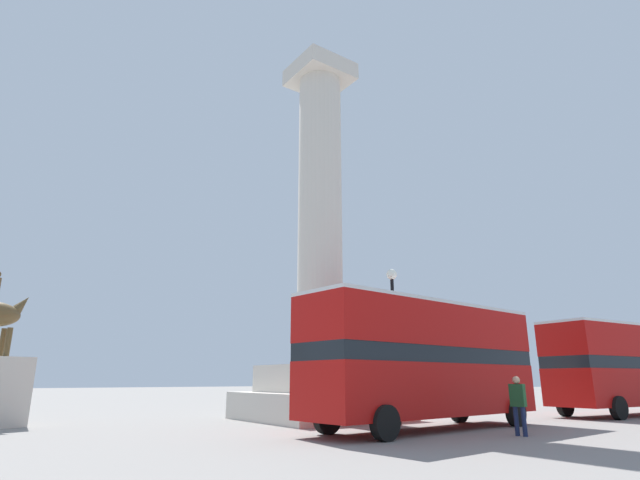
{
  "coord_description": "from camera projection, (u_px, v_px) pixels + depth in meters",
  "views": [
    {
      "loc": [
        -13.27,
        -18.79,
        1.69
      ],
      "look_at": [
        0.0,
        0.0,
        8.14
      ],
      "focal_mm": 28.0,
      "sensor_mm": 36.0,
      "label": 1
    }
  ],
  "objects": [
    {
      "name": "bus_b",
      "position": [
        426.0,
        359.0,
        17.84
      ],
      "size": [
        10.44,
        3.5,
        4.37
      ],
      "rotation": [
        0.0,
        0.0,
        0.09
      ],
      "color": "#A80F0C",
      "rests_on": "ground_plane"
    },
    {
      "name": "monument_column",
      "position": [
        320.0,
        283.0,
        23.32
      ],
      "size": [
        6.11,
        6.11,
        18.7
      ],
      "color": "beige",
      "rests_on": "ground_plane"
    },
    {
      "name": "ground_plane",
      "position": [
        320.0,
        420.0,
        21.7
      ],
      "size": [
        200.0,
        200.0,
        0.0
      ],
      "primitive_type": "plane",
      "color": "gray"
    },
    {
      "name": "bus_a",
      "position": [
        630.0,
        365.0,
        25.09
      ],
      "size": [
        11.06,
        3.46,
        4.33
      ],
      "rotation": [
        0.0,
        0.0,
        -0.07
      ],
      "color": "#A80F0C",
      "rests_on": "ground_plane"
    },
    {
      "name": "street_lamp",
      "position": [
        394.0,
        332.0,
        20.03
      ],
      "size": [
        0.44,
        0.44,
        6.11
      ],
      "color": "black",
      "rests_on": "ground_plane"
    },
    {
      "name": "pedestrian_near_lamp",
      "position": [
        518.0,
        402.0,
        15.64
      ],
      "size": [
        0.24,
        0.49,
        1.79
      ],
      "rotation": [
        0.0,
        0.0,
        1.67
      ],
      "color": "#192347",
      "rests_on": "ground_plane"
    }
  ]
}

